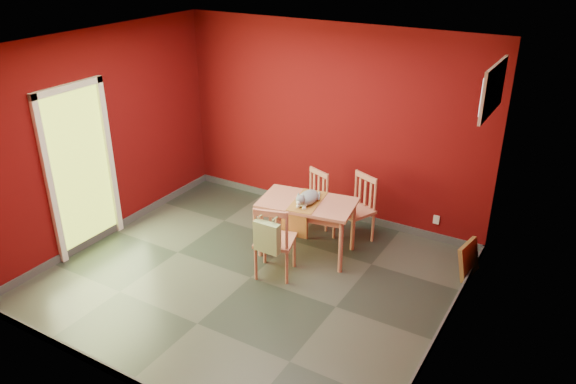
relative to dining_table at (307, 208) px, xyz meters
The scene contains 13 objects.
ground 1.09m from the dining_table, 109.30° to the right, with size 4.50×4.50×0.00m, color #2D342D.
room_shell 1.07m from the dining_table, 109.30° to the right, with size 4.50×4.50×4.50m.
doorway 2.86m from the dining_table, 153.78° to the right, with size 0.06×1.01×2.13m.
window 2.59m from the dining_table, ahead, with size 0.05×0.90×0.50m.
outlet_plate 1.77m from the dining_table, 41.27° to the left, with size 0.08×0.01×0.12m, color silver.
dining_table is the anchor object (origin of this frame).
table_runner 0.12m from the dining_table, 90.00° to the right, with size 0.42×0.72×0.34m.
chair_far_left 0.65m from the dining_table, 113.63° to the left, with size 0.52×0.52×0.85m.
chair_far_right 0.77m from the dining_table, 58.61° to the left, with size 0.55×0.55×0.90m.
chair_near 0.67m from the dining_table, 97.41° to the right, with size 0.54×0.54×0.93m.
tote_bag 0.86m from the dining_table, 92.85° to the right, with size 0.31×0.18×0.43m.
cat 0.21m from the dining_table, 53.85° to the right, with size 0.23×0.43×0.22m, color slate, non-canonical shape.
picture_frame 2.01m from the dining_table, 15.51° to the left, with size 0.21×0.44×0.42m.
Camera 1 is at (3.23, -4.59, 3.75)m, focal length 35.00 mm.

